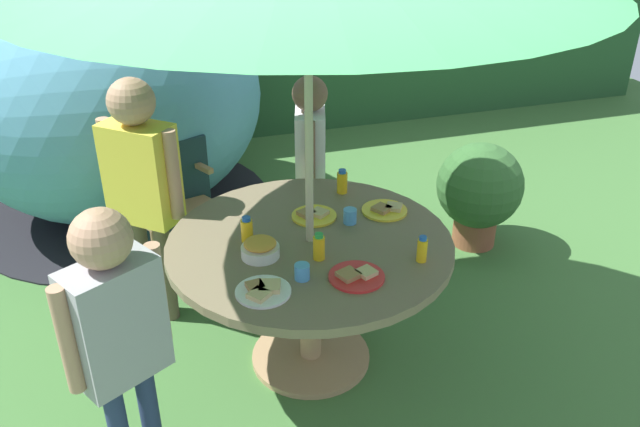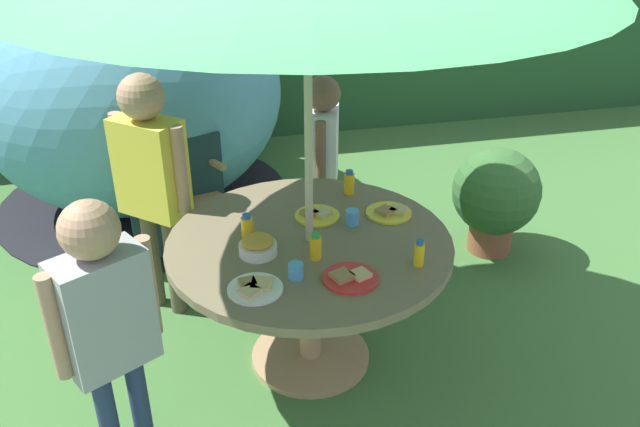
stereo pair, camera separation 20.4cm
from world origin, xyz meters
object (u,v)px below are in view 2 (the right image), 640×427
at_px(plate_mid_right, 390,212).
at_px(juice_bottle_center_front, 316,247).
at_px(potted_plant, 496,195).
at_px(plate_far_left, 317,215).
at_px(snack_bowl, 258,246).
at_px(plate_back_edge, 350,277).
at_px(dome_tent, 132,94).
at_px(plate_far_right, 255,288).
at_px(cup_far, 296,271).
at_px(juice_bottle_near_left, 247,227).
at_px(garden_table, 310,263).
at_px(juice_bottle_near_right, 349,183).
at_px(cup_near, 352,217).
at_px(juice_bottle_center_back, 419,254).
at_px(wooden_chair, 169,181).
at_px(child_in_yellow_shirt, 151,168).
at_px(child_in_grey_shirt, 105,312).
at_px(child_in_white_shirt, 323,148).

height_order(plate_mid_right, juice_bottle_center_front, juice_bottle_center_front).
relative_size(potted_plant, plate_far_left, 3.16).
bearing_deg(snack_bowl, plate_back_edge, -39.80).
xyz_separation_m(dome_tent, plate_far_right, (0.51, -2.37, -0.10)).
relative_size(dome_tent, cup_far, 37.75).
relative_size(juice_bottle_near_left, cup_far, 1.83).
bearing_deg(garden_table, cup_far, -112.53).
height_order(dome_tent, juice_bottle_near_right, dome_tent).
height_order(potted_plant, plate_back_edge, plate_back_edge).
bearing_deg(juice_bottle_near_right, cup_near, -102.74).
xyz_separation_m(juice_bottle_center_back, cup_far, (-0.53, 0.02, -0.02)).
xyz_separation_m(wooden_chair, cup_far, (0.50, -1.47, 0.22)).
bearing_deg(child_in_yellow_shirt, cup_far, -16.30).
xyz_separation_m(child_in_grey_shirt, juice_bottle_center_front, (0.86, 0.32, -0.03)).
xyz_separation_m(garden_table, plate_far_left, (0.08, 0.20, 0.14)).
bearing_deg(plate_far_left, child_in_grey_shirt, -143.76).
relative_size(child_in_yellow_shirt, cup_near, 18.44).
bearing_deg(potted_plant, child_in_grey_shirt, -150.40).
height_order(child_in_grey_shirt, juice_bottle_near_right, child_in_grey_shirt).
height_order(wooden_chair, child_in_yellow_shirt, child_in_yellow_shirt).
bearing_deg(dome_tent, garden_table, -82.03).
bearing_deg(child_in_grey_shirt, plate_far_left, 6.73).
distance_m(child_in_grey_shirt, juice_bottle_near_left, 0.82).
distance_m(garden_table, juice_bottle_near_right, 0.55).
xyz_separation_m(plate_far_right, plate_far_left, (0.38, 0.55, -0.00)).
relative_size(potted_plant, child_in_yellow_shirt, 0.51).
relative_size(plate_back_edge, juice_bottle_near_left, 1.90).
bearing_deg(cup_near, juice_bottle_near_left, -177.91).
distance_m(child_in_yellow_shirt, child_in_grey_shirt, 1.12).
xyz_separation_m(potted_plant, juice_bottle_near_right, (-1.06, -0.36, 0.37)).
xyz_separation_m(child_in_yellow_shirt, juice_bottle_near_right, (1.00, -0.20, -0.10)).
relative_size(juice_bottle_center_front, juice_bottle_center_back, 1.02).
distance_m(potted_plant, snack_bowl, 1.85).
bearing_deg(garden_table, dome_tent, 112.00).
xyz_separation_m(child_in_grey_shirt, plate_mid_right, (1.30, 0.64, -0.08)).
distance_m(juice_bottle_center_front, cup_far, 0.17).
distance_m(child_in_white_shirt, juice_bottle_center_front, 1.11).
bearing_deg(plate_back_edge, plate_mid_right, 56.08).
bearing_deg(wooden_chair, juice_bottle_near_right, -67.15).
relative_size(child_in_yellow_shirt, juice_bottle_center_back, 11.01).
bearing_deg(juice_bottle_near_left, plate_back_edge, -49.51).
bearing_deg(juice_bottle_near_left, cup_far, -67.62).
bearing_deg(potted_plant, child_in_white_shirt, 173.10).
relative_size(juice_bottle_center_back, cup_far, 1.81).
bearing_deg(juice_bottle_center_back, snack_bowl, 159.46).
relative_size(garden_table, cup_near, 18.02).
bearing_deg(dome_tent, cup_near, -75.49).
xyz_separation_m(wooden_chair, plate_back_edge, (0.72, -1.53, 0.19)).
height_order(garden_table, plate_far_right, plate_far_right).
xyz_separation_m(snack_bowl, cup_far, (0.13, -0.22, -0.01)).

